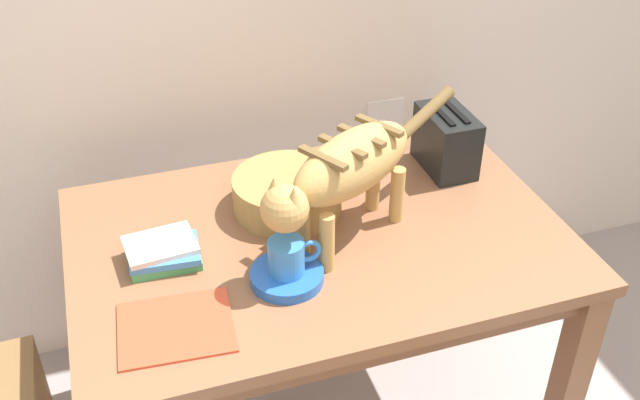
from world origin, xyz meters
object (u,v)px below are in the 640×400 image
(dining_table, at_px, (320,262))
(cat, at_px, (346,170))
(saucer_bowl, at_px, (287,276))
(magazine, at_px, (176,327))
(coffee_mug, at_px, (288,257))
(toaster, at_px, (446,141))
(wicker_basket, at_px, (287,192))
(book_stack, at_px, (163,252))

(dining_table, relative_size, cat, 2.03)
(saucer_bowl, xyz_separation_m, magazine, (-0.27, -0.08, -0.01))
(coffee_mug, height_order, toaster, toaster)
(wicker_basket, bearing_deg, dining_table, -71.06)
(cat, relative_size, coffee_mug, 4.81)
(book_stack, bearing_deg, magazine, -92.57)
(magazine, bearing_deg, coffee_mug, 20.13)
(coffee_mug, relative_size, book_stack, 0.70)
(coffee_mug, xyz_separation_m, wicker_basket, (0.08, 0.28, -0.02))
(dining_table, distance_m, toaster, 0.51)
(saucer_bowl, bearing_deg, magazine, -164.22)
(coffee_mug, relative_size, magazine, 0.52)
(coffee_mug, xyz_separation_m, book_stack, (-0.26, 0.16, -0.04))
(magazine, distance_m, toaster, 0.93)
(magazine, bearing_deg, wicker_basket, 50.05)
(magazine, height_order, toaster, toaster)
(saucer_bowl, xyz_separation_m, wicker_basket, (0.08, 0.28, 0.03))
(saucer_bowl, bearing_deg, book_stack, 148.34)
(dining_table, relative_size, saucer_bowl, 7.20)
(dining_table, relative_size, book_stack, 6.85)
(saucer_bowl, height_order, coffee_mug, coffee_mug)
(cat, height_order, toaster, cat)
(dining_table, height_order, saucer_bowl, saucer_bowl)
(dining_table, xyz_separation_m, cat, (0.05, -0.05, 0.30))
(wicker_basket, bearing_deg, saucer_bowl, -106.49)
(coffee_mug, height_order, book_stack, coffee_mug)
(magazine, relative_size, toaster, 1.21)
(dining_table, distance_m, coffee_mug, 0.25)
(coffee_mug, xyz_separation_m, magazine, (-0.27, -0.08, -0.07))
(toaster, bearing_deg, coffee_mug, -148.90)
(cat, height_order, book_stack, cat)
(dining_table, xyz_separation_m, wicker_basket, (-0.05, 0.13, 0.14))
(saucer_bowl, distance_m, book_stack, 0.30)
(cat, bearing_deg, toaster, -88.11)
(saucer_bowl, bearing_deg, wicker_basket, 73.51)
(coffee_mug, bearing_deg, wicker_basket, 74.18)
(wicker_basket, relative_size, toaster, 1.43)
(coffee_mug, xyz_separation_m, toaster, (0.56, 0.34, 0.02))
(magazine, bearing_deg, dining_table, 34.05)
(dining_table, distance_m, wicker_basket, 0.20)
(coffee_mug, distance_m, book_stack, 0.31)
(saucer_bowl, relative_size, wicker_basket, 0.60)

